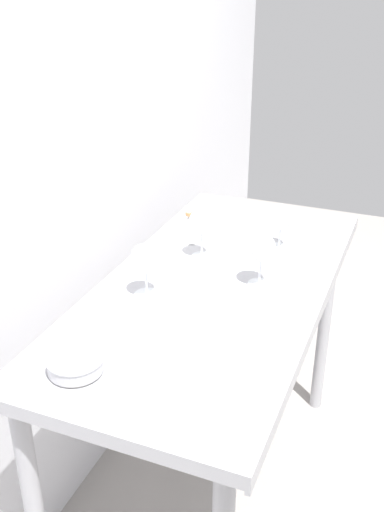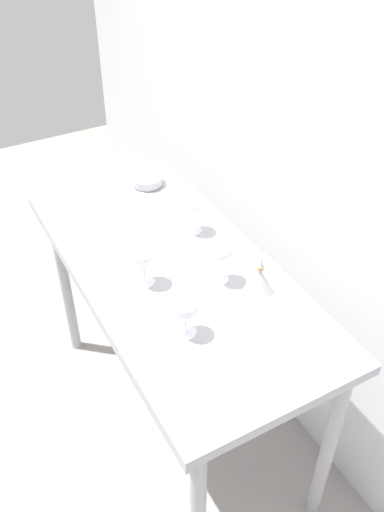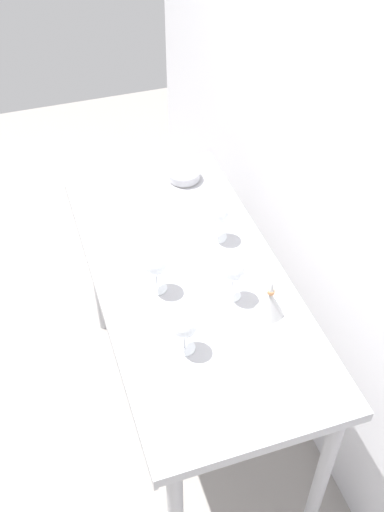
{
  "view_description": "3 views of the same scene",
  "coord_description": "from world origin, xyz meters",
  "px_view_note": "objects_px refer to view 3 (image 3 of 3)",
  "views": [
    {
      "loc": [
        -1.51,
        -0.54,
        1.78
      ],
      "look_at": [
        -0.07,
        0.05,
        1.01
      ],
      "focal_mm": 41.85,
      "sensor_mm": 36.0,
      "label": 1
    },
    {
      "loc": [
        1.36,
        -0.68,
        2.16
      ],
      "look_at": [
        0.06,
        0.04,
        0.97
      ],
      "focal_mm": 38.95,
      "sensor_mm": 36.0,
      "label": 2
    },
    {
      "loc": [
        1.44,
        -0.47,
        2.4
      ],
      "look_at": [
        -0.01,
        0.01,
        0.97
      ],
      "focal_mm": 42.4,
      "sensor_mm": 36.0,
      "label": 3
    }
  ],
  "objects_px": {
    "wine_glass_near_center": "(156,264)",
    "wine_glass_far_left": "(218,213)",
    "tasting_bowl": "(184,174)",
    "decanter_funnel": "(270,302)",
    "wine_glass_far_right": "(233,270)",
    "wine_glass_near_right": "(184,325)",
    "tasting_sheet_upper": "(154,209)"
  },
  "relations": [
    {
      "from": "wine_glass_near_center",
      "to": "tasting_sheet_upper",
      "type": "distance_m",
      "value": 0.45
    },
    {
      "from": "wine_glass_far_right",
      "to": "wine_glass_near_center",
      "type": "xyz_separation_m",
      "value": [
        -0.11,
        -0.23,
        -0.0
      ]
    },
    {
      "from": "wine_glass_far_left",
      "to": "wine_glass_near_right",
      "type": "height_order",
      "value": "wine_glass_far_left"
    },
    {
      "from": "wine_glass_near_center",
      "to": "wine_glass_far_left",
      "type": "bearing_deg",
      "value": 123.06
    },
    {
      "from": "wine_glass_near_right",
      "to": "tasting_bowl",
      "type": "height_order",
      "value": "wine_glass_near_right"
    },
    {
      "from": "wine_glass_far_right",
      "to": "tasting_sheet_upper",
      "type": "relative_size",
      "value": 0.69
    },
    {
      "from": "tasting_sheet_upper",
      "to": "decanter_funnel",
      "type": "relative_size",
      "value": 1.7
    },
    {
      "from": "wine_glass_near_center",
      "to": "tasting_bowl",
      "type": "height_order",
      "value": "wine_glass_near_center"
    },
    {
      "from": "tasting_sheet_upper",
      "to": "decanter_funnel",
      "type": "distance_m",
      "value": 0.68
    },
    {
      "from": "wine_glass_far_right",
      "to": "decanter_funnel",
      "type": "height_order",
      "value": "wine_glass_far_right"
    },
    {
      "from": "decanter_funnel",
      "to": "tasting_sheet_upper",
      "type": "bearing_deg",
      "value": -161.38
    },
    {
      "from": "wine_glass_far_left",
      "to": "decanter_funnel",
      "type": "distance_m",
      "value": 0.41
    },
    {
      "from": "tasting_bowl",
      "to": "tasting_sheet_upper",
      "type": "bearing_deg",
      "value": -48.48
    },
    {
      "from": "wine_glass_far_right",
      "to": "decanter_funnel",
      "type": "xyz_separation_m",
      "value": [
        0.11,
        0.09,
        -0.08
      ]
    },
    {
      "from": "wine_glass_far_left",
      "to": "decanter_funnel",
      "type": "bearing_deg",
      "value": 4.83
    },
    {
      "from": "wine_glass_far_right",
      "to": "wine_glass_near_right",
      "type": "xyz_separation_m",
      "value": [
        0.16,
        -0.22,
        -0.01
      ]
    },
    {
      "from": "wine_glass_far_right",
      "to": "wine_glass_far_left",
      "type": "bearing_deg",
      "value": 169.45
    },
    {
      "from": "wine_glass_near_center",
      "to": "tasting_bowl",
      "type": "distance_m",
      "value": 0.65
    },
    {
      "from": "decanter_funnel",
      "to": "wine_glass_near_right",
      "type": "bearing_deg",
      "value": -79.84
    },
    {
      "from": "wine_glass_far_left",
      "to": "decanter_funnel",
      "type": "relative_size",
      "value": 1.14
    },
    {
      "from": "wine_glass_far_right",
      "to": "tasting_sheet_upper",
      "type": "bearing_deg",
      "value": -166.69
    },
    {
      "from": "wine_glass_near_right",
      "to": "tasting_sheet_upper",
      "type": "xyz_separation_m",
      "value": [
        -0.7,
        0.09,
        -0.11
      ]
    },
    {
      "from": "wine_glass_near_center",
      "to": "wine_glass_near_right",
      "type": "distance_m",
      "value": 0.28
    },
    {
      "from": "wine_glass_far_right",
      "to": "wine_glass_near_center",
      "type": "height_order",
      "value": "wine_glass_far_right"
    },
    {
      "from": "decanter_funnel",
      "to": "wine_glass_near_center",
      "type": "bearing_deg",
      "value": -124.41
    },
    {
      "from": "wine_glass_far_left",
      "to": "wine_glass_far_right",
      "type": "xyz_separation_m",
      "value": [
        0.3,
        -0.06,
        0.01
      ]
    },
    {
      "from": "wine_glass_near_center",
      "to": "decanter_funnel",
      "type": "bearing_deg",
      "value": 55.59
    },
    {
      "from": "wine_glass_far_left",
      "to": "wine_glass_near_right",
      "type": "relative_size",
      "value": 1.06
    },
    {
      "from": "wine_glass_near_right",
      "to": "decanter_funnel",
      "type": "xyz_separation_m",
      "value": [
        -0.06,
        0.31,
        -0.06
      ]
    },
    {
      "from": "tasting_bowl",
      "to": "decanter_funnel",
      "type": "xyz_separation_m",
      "value": [
        0.8,
        0.04,
        0.02
      ]
    },
    {
      "from": "wine_glass_far_right",
      "to": "tasting_bowl",
      "type": "relative_size",
      "value": 1.23
    },
    {
      "from": "wine_glass_far_left",
      "to": "tasting_bowl",
      "type": "xyz_separation_m",
      "value": [
        -0.39,
        -0.0,
        -0.09
      ]
    }
  ]
}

